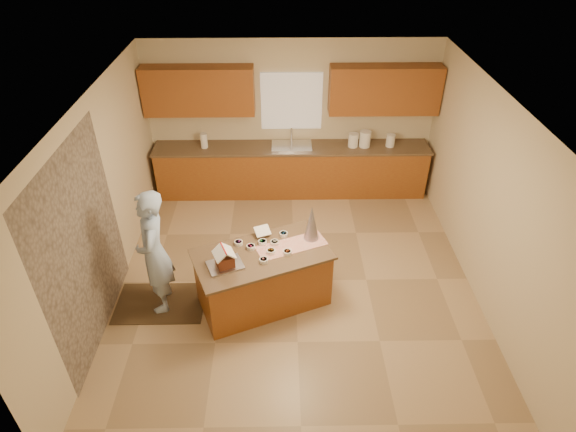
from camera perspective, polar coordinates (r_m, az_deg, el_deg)
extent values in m
plane|color=tan|center=(7.03, 0.85, -7.64)|extent=(5.50, 5.50, 0.00)
plane|color=silver|center=(5.58, 1.09, 13.30)|extent=(5.50, 5.50, 0.00)
plane|color=beige|center=(8.63, 0.41, 11.64)|extent=(5.50, 5.50, 0.00)
plane|color=beige|center=(4.18, 2.13, -19.48)|extent=(5.50, 5.50, 0.00)
plane|color=beige|center=(6.62, -21.24, 1.32)|extent=(5.50, 5.50, 0.00)
plane|color=beige|center=(6.75, 22.68, 1.67)|extent=(5.50, 5.50, 0.00)
plane|color=gray|center=(6.06, -23.01, -3.65)|extent=(0.00, 2.50, 2.50)
cube|color=white|center=(8.49, 0.42, 13.43)|extent=(1.05, 0.03, 1.00)
cube|color=brown|center=(8.77, 0.42, 5.39)|extent=(4.80, 0.60, 0.88)
cube|color=brown|center=(8.55, 0.44, 8.08)|extent=(4.85, 0.63, 0.04)
cube|color=brown|center=(8.37, -10.56, 14.37)|extent=(1.85, 0.35, 0.80)
cube|color=brown|center=(8.44, 11.38, 14.44)|extent=(1.85, 0.35, 0.80)
cube|color=silver|center=(8.56, 0.44, 8.02)|extent=(0.70, 0.45, 0.12)
cylinder|color=silver|center=(8.64, 0.42, 9.56)|extent=(0.03, 0.03, 0.28)
cube|color=brown|center=(6.46, -2.97, -7.47)|extent=(1.84, 1.38, 0.81)
cube|color=brown|center=(6.19, -3.09, -4.58)|extent=(1.93, 1.48, 0.04)
cube|color=#B01F0C|center=(6.29, 0.43, -3.51)|extent=(0.97, 0.65, 0.01)
cube|color=silver|center=(6.02, -7.45, -5.77)|extent=(0.51, 0.45, 0.02)
cube|color=white|center=(6.42, -3.05, -1.77)|extent=(0.25, 0.22, 0.09)
cone|color=#B2B0BD|center=(6.27, 2.81, -0.82)|extent=(0.26, 0.26, 0.50)
cube|color=black|center=(6.92, -14.83, -9.93)|extent=(1.19, 0.78, 0.01)
imported|color=#A4C1EA|center=(6.33, -15.56, -4.21)|extent=(0.51, 0.69, 1.76)
cylinder|color=white|center=(8.58, 7.73, 8.90)|extent=(0.18, 0.18, 0.24)
cylinder|color=white|center=(8.60, 9.10, 9.01)|extent=(0.20, 0.20, 0.29)
cylinder|color=white|center=(8.70, 12.04, 8.75)|extent=(0.15, 0.15, 0.22)
cylinder|color=white|center=(8.59, -9.92, 8.79)|extent=(0.12, 0.12, 0.26)
cube|color=maroon|center=(5.97, -7.51, -5.16)|extent=(0.27, 0.28, 0.15)
cube|color=white|center=(5.88, -8.15, -4.37)|extent=(0.22, 0.29, 0.12)
cube|color=white|center=(5.90, -7.06, -4.10)|extent=(0.22, 0.29, 0.12)
cylinder|color=red|center=(5.86, -7.64, -3.84)|extent=(0.11, 0.24, 0.02)
cylinder|color=#E56C6D|center=(6.03, -2.90, -5.27)|extent=(0.11, 0.11, 0.05)
cylinder|color=orange|center=(6.16, -2.03, -4.22)|extent=(0.11, 0.11, 0.05)
cylinder|color=green|center=(6.32, -3.04, -3.12)|extent=(0.11, 0.11, 0.05)
cylinder|color=#C74F23|center=(6.14, -0.08, -4.33)|extent=(0.11, 0.11, 0.05)
cylinder|color=silver|center=(6.30, -1.59, -3.19)|extent=(0.11, 0.11, 0.05)
cylinder|color=#306CB4|center=(6.44, -0.53, -2.18)|extent=(0.11, 0.11, 0.05)
cylinder|color=purple|center=(6.33, -5.87, -3.20)|extent=(0.11, 0.11, 0.05)
cylinder|color=#E52868|center=(6.25, -4.43, -3.69)|extent=(0.11, 0.11, 0.05)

